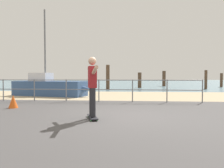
# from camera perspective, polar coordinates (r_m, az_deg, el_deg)

# --- Properties ---
(ground_plane) EXTENTS (24.00, 10.00, 0.04)m
(ground_plane) POSITION_cam_1_polar(r_m,az_deg,el_deg) (5.54, 0.79, -10.53)
(ground_plane) COLOR #474444
(ground_plane) RESTS_ON ground
(beach_strip) EXTENTS (24.00, 6.00, 0.04)m
(beach_strip) POSITION_cam_1_polar(r_m,az_deg,el_deg) (13.45, 3.27, -3.04)
(beach_strip) COLOR tan
(beach_strip) RESTS_ON ground
(sea_surface) EXTENTS (72.00, 50.00, 0.04)m
(sea_surface) POSITION_cam_1_polar(r_m,az_deg,el_deg) (41.41, 4.42, 0.45)
(sea_surface) COLOR slate
(sea_surface) RESTS_ON ground
(railing_fence) EXTENTS (12.47, 0.05, 1.05)m
(railing_fence) POSITION_cam_1_polar(r_m,az_deg,el_deg) (10.45, -11.90, -0.75)
(railing_fence) COLOR slate
(railing_fence) RESTS_ON ground
(sailboat) EXTENTS (5.07, 2.30, 5.20)m
(sailboat) POSITION_cam_1_polar(r_m,az_deg,el_deg) (13.59, -15.42, -0.86)
(sailboat) COLOR #335184
(sailboat) RESTS_ON ground
(skateboard) EXTENTS (0.44, 0.82, 0.08)m
(skateboard) POSITION_cam_1_polar(r_m,az_deg,el_deg) (6.16, -5.13, -8.60)
(skateboard) COLOR black
(skateboard) RESTS_ON ground
(skateboarder) EXTENTS (0.55, 1.40, 1.65)m
(skateboarder) POSITION_cam_1_polar(r_m,az_deg,el_deg) (6.05, -5.16, 0.26)
(skateboarder) COLOR #26262B
(skateboarder) RESTS_ON skateboard
(groyne_post_0) EXTENTS (0.29, 0.29, 1.68)m
(groyne_post_0) POSITION_cam_1_polar(r_m,az_deg,el_deg) (26.61, -5.90, 1.33)
(groyne_post_0) COLOR #513826
(groyne_post_0) RESTS_ON ground
(groyne_post_1) EXTENTS (0.33, 0.33, 2.20)m
(groyne_post_1) POSITION_cam_1_polar(r_m,az_deg,el_deg) (19.57, -1.10, 1.81)
(groyne_post_1) COLOR #513826
(groyne_post_1) RESTS_ON ground
(groyne_post_2) EXTENTS (0.37, 0.37, 1.56)m
(groyne_post_2) POSITION_cam_1_polar(r_m,az_deg,el_deg) (22.11, 7.24, 0.99)
(groyne_post_2) COLOR #513826
(groyne_post_2) RESTS_ON ground
(groyne_post_3) EXTENTS (0.38, 0.38, 1.79)m
(groyne_post_3) POSITION_cam_1_polar(r_m,az_deg,el_deg) (25.97, 13.43, 1.38)
(groyne_post_3) COLOR #513826
(groyne_post_3) RESTS_ON ground
(groyne_post_4) EXTENTS (0.25, 0.25, 1.74)m
(groyne_post_4) POSITION_cam_1_polar(r_m,az_deg,el_deg) (21.49, 23.33, 1.04)
(groyne_post_4) COLOR #513826
(groyne_post_4) RESTS_ON ground
(groyne_post_5) EXTENTS (0.28, 0.28, 1.51)m
(groyne_post_5) POSITION_cam_1_polar(r_m,az_deg,el_deg) (26.25, 26.69, 0.91)
(groyne_post_5) COLOR #513826
(groyne_post_5) RESTS_ON ground
(traffic_cone) EXTENTS (0.36, 0.36, 0.50)m
(traffic_cone) POSITION_cam_1_polar(r_m,az_deg,el_deg) (8.93, -24.42, -4.26)
(traffic_cone) COLOR #E55919
(traffic_cone) RESTS_ON ground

